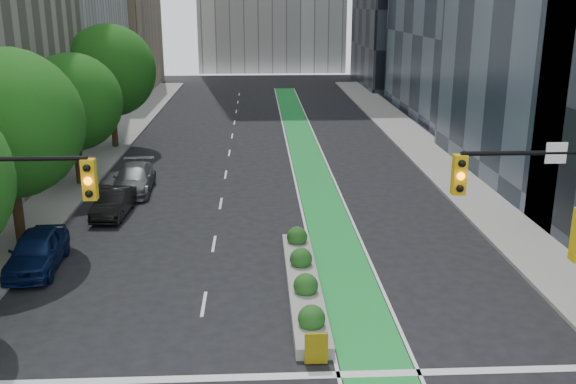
{
  "coord_description": "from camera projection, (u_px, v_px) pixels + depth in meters",
  "views": [
    {
      "loc": [
        -0.49,
        -15.19,
        10.56
      ],
      "look_at": [
        0.75,
        9.99,
        3.0
      ],
      "focal_mm": 40.0,
      "sensor_mm": 36.0,
      "label": 1
    }
  ],
  "objects": [
    {
      "name": "sidewalk_left",
      "position": [
        80.0,
        171.0,
        40.93
      ],
      "size": [
        3.6,
        90.0,
        0.15
      ],
      "primitive_type": "cube",
      "color": "gray",
      "rests_on": "ground"
    },
    {
      "name": "median_planter",
      "position": [
        304.0,
        281.0,
        24.27
      ],
      "size": [
        1.2,
        10.26,
        1.1
      ],
      "color": "gray",
      "rests_on": "ground"
    },
    {
      "name": "parked_car_left_far",
      "position": [
        134.0,
        179.0,
        36.67
      ],
      "size": [
        2.3,
        5.28,
        1.51
      ],
      "primitive_type": "imported",
      "rotation": [
        0.0,
        0.0,
        0.04
      ],
      "color": "#555759",
      "rests_on": "ground"
    },
    {
      "name": "parked_car_left_near",
      "position": [
        37.0,
        250.0,
        26.06
      ],
      "size": [
        2.12,
        4.75,
        1.59
      ],
      "primitive_type": "imported",
      "rotation": [
        0.0,
        0.0,
        0.05
      ],
      "color": "#0D1E51",
      "rests_on": "ground"
    },
    {
      "name": "sidewalk_right",
      "position": [
        445.0,
        167.0,
        42.04
      ],
      "size": [
        3.6,
        90.0,
        0.15
      ],
      "primitive_type": "cube",
      "color": "gray",
      "rests_on": "ground"
    },
    {
      "name": "tree_mid",
      "position": [
        7.0,
        124.0,
        26.95
      ],
      "size": [
        6.4,
        6.4,
        8.78
      ],
      "color": "black",
      "rests_on": "ground"
    },
    {
      "name": "bike_lane_paint",
      "position": [
        305.0,
        152.0,
        46.43
      ],
      "size": [
        2.2,
        70.0,
        0.01
      ],
      "primitive_type": "cube",
      "color": "#1A9337",
      "rests_on": "ground"
    },
    {
      "name": "tree_midfar",
      "position": [
        73.0,
        102.0,
        36.7
      ],
      "size": [
        5.6,
        5.6,
        7.76
      ],
      "color": "black",
      "rests_on": "ground"
    },
    {
      "name": "parked_car_left_mid",
      "position": [
        114.0,
        203.0,
        32.57
      ],
      "size": [
        1.66,
        4.21,
        1.36
      ],
      "primitive_type": "imported",
      "rotation": [
        0.0,
        0.0,
        -0.05
      ],
      "color": "black",
      "rests_on": "ground"
    },
    {
      "name": "tree_far",
      "position": [
        110.0,
        71.0,
        46.05
      ],
      "size": [
        6.6,
        6.6,
        9.0
      ],
      "color": "black",
      "rests_on": "ground"
    }
  ]
}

